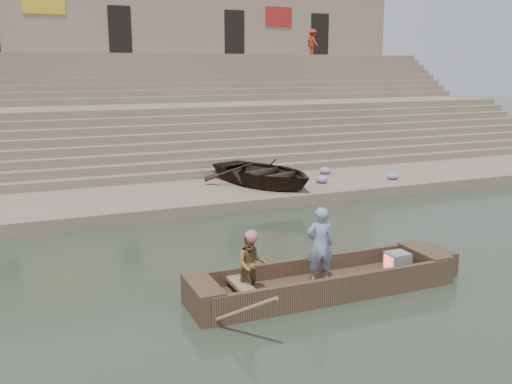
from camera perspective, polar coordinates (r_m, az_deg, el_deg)
ground at (r=13.62m, az=14.49°, el=-7.38°), size 120.00×120.00×0.00m
lower_landing at (r=20.23m, az=0.77°, el=0.12°), size 32.00×4.00×0.40m
mid_landing at (r=26.98m, az=-5.65°, el=5.76°), size 32.00×3.00×2.80m
upper_landing at (r=33.61m, az=-9.30°, el=9.03°), size 32.00×3.00×5.20m
ghat_steps at (r=28.55m, az=-6.69°, el=6.91°), size 32.00×11.00×5.20m
building_wall at (r=37.46m, az=-10.96°, el=13.91°), size 32.00×5.07×11.20m
main_rowboat at (r=11.87m, az=6.67°, el=-9.49°), size 5.00×1.30×0.22m
rowboat_trim at (r=11.89m, az=7.60°, el=-8.46°), size 6.04×2.63×1.88m
standing_man at (r=11.59m, az=6.42°, el=-5.30°), size 0.64×0.48×1.58m
rowing_man at (r=10.99m, az=-0.47°, el=-7.23°), size 0.69×0.59×1.21m
television at (r=12.71m, az=13.94°, el=-6.78°), size 0.46×0.42×0.40m
beached_rowboat at (r=20.14m, az=0.76°, el=1.96°), size 4.40×5.16×0.91m
pedestrian at (r=36.82m, az=5.69°, el=14.71°), size 0.69×1.08×1.59m
cloth_bundles at (r=19.91m, az=2.23°, el=0.88°), size 14.28×2.60×0.26m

